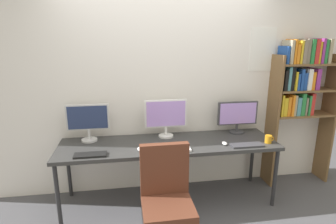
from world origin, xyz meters
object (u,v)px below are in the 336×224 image
object	(u,v)px
bookshelf	(300,89)
mouse_right_side	(140,149)
monitor_right	(237,115)
keyboard_right	(247,145)
mouse_left_side	(224,143)
monitor_center	(166,116)
office_chair	(167,211)
coffee_mug	(269,139)
monitor_left	(88,120)
keyboard_center	(172,150)
desk	(169,147)
keyboard_left	(90,155)

from	to	relation	value
bookshelf	mouse_right_side	world-z (taller)	bookshelf
monitor_right	mouse_right_side	distance (m)	1.31
keyboard_right	mouse_left_side	bearing A→B (deg)	161.43
monitor_center	mouse_left_side	xyz separation A→B (m)	(0.61, -0.36, -0.24)
monitor_center	keyboard_right	distance (m)	0.98
office_chair	coffee_mug	bearing A→B (deg)	25.47
monitor_left	mouse_right_side	world-z (taller)	monitor_left
monitor_right	keyboard_center	bearing A→B (deg)	-153.83
keyboard_center	mouse_right_side	size ratio (longest dim) A/B	4.14
monitor_left	keyboard_right	bearing A→B (deg)	-14.26
bookshelf	coffee_mug	world-z (taller)	bookshelf
bookshelf	desk	bearing A→B (deg)	-172.39
monitor_right	desk	bearing A→B (deg)	-166.73
desk	bookshelf	size ratio (longest dim) A/B	1.30
office_chair	mouse_right_side	world-z (taller)	office_chair
office_chair	monitor_right	xyz separation A→B (m)	(1.04, 0.99, 0.56)
office_chair	monitor_left	size ratio (longest dim) A/B	2.07
bookshelf	keyboard_center	size ratio (longest dim) A/B	4.76
monitor_left	keyboard_left	world-z (taller)	monitor_left
desk	coffee_mug	size ratio (longest dim) A/B	23.25
office_chair	mouse_left_side	world-z (taller)	office_chair
keyboard_right	coffee_mug	world-z (taller)	coffee_mug
mouse_right_side	office_chair	bearing A→B (deg)	-72.20
desk	keyboard_left	size ratio (longest dim) A/B	7.58
bookshelf	mouse_left_side	xyz separation A→B (m)	(-1.12, -0.38, -0.52)
monitor_center	monitor_right	xyz separation A→B (m)	(0.90, -0.00, -0.03)
monitor_center	mouse_left_side	bearing A→B (deg)	-30.93
monitor_left	keyboard_left	bearing A→B (deg)	-82.27
monitor_right	mouse_right_side	size ratio (longest dim) A/B	5.27
office_chair	mouse_right_side	size ratio (longest dim) A/B	10.31
mouse_left_side	monitor_center	bearing A→B (deg)	149.07
monitor_center	keyboard_left	xyz separation A→B (m)	(-0.84, -0.44, -0.25)
monitor_left	keyboard_left	distance (m)	0.51
office_chair	mouse_right_side	xyz separation A→B (m)	(-0.20, 0.61, 0.35)
keyboard_left	keyboard_right	world-z (taller)	same
keyboard_center	mouse_left_side	size ratio (longest dim) A/B	4.14
bookshelf	monitor_left	distance (m)	2.64
coffee_mug	keyboard_center	bearing A→B (deg)	-177.32
monitor_left	coffee_mug	world-z (taller)	monitor_left
bookshelf	monitor_right	bearing A→B (deg)	-178.74
monitor_left	mouse_right_side	size ratio (longest dim) A/B	4.99
bookshelf	keyboard_left	bearing A→B (deg)	-169.82
mouse_left_side	coffee_mug	xyz separation A→B (m)	(0.51, -0.03, 0.03)
office_chair	monitor_right	distance (m)	1.54
keyboard_center	keyboard_right	distance (m)	0.84
mouse_right_side	coffee_mug	world-z (taller)	coffee_mug
bookshelf	monitor_center	xyz separation A→B (m)	(-1.72, -0.02, -0.27)
bookshelf	office_chair	distance (m)	2.29
desk	mouse_right_side	size ratio (longest dim) A/B	25.67
mouse_right_side	monitor_center	bearing A→B (deg)	48.77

